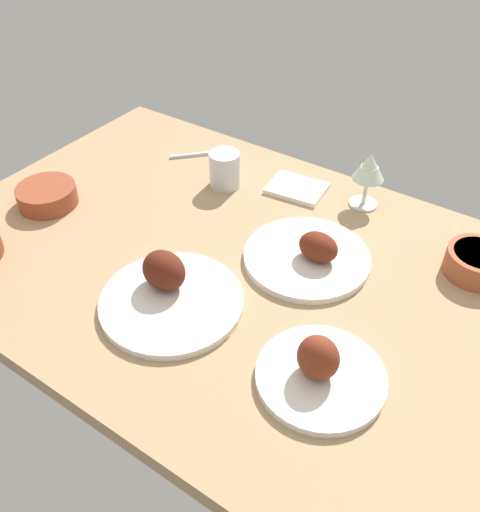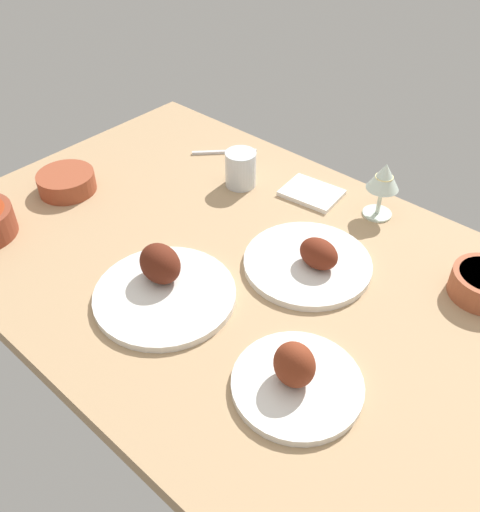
% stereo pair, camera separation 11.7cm
% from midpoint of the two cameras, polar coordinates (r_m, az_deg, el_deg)
% --- Properties ---
extents(dining_table, '(1.40, 0.90, 0.04)m').
position_cam_midpoint_polar(dining_table, '(1.19, -2.80, -1.58)').
color(dining_table, tan).
rests_on(dining_table, ground).
extents(plate_far_side, '(0.23, 0.23, 0.10)m').
position_cam_midpoint_polar(plate_far_side, '(0.95, 4.80, -12.02)').
color(plate_far_side, silver).
rests_on(plate_far_side, dining_table).
extents(plate_center_main, '(0.27, 0.27, 0.08)m').
position_cam_midpoint_polar(plate_center_main, '(1.17, 4.43, -0.03)').
color(plate_center_main, silver).
rests_on(plate_center_main, dining_table).
extents(plate_near_viewer, '(0.29, 0.29, 0.10)m').
position_cam_midpoint_polar(plate_near_viewer, '(1.10, -10.43, -3.88)').
color(plate_near_viewer, silver).
rests_on(plate_near_viewer, dining_table).
extents(bowl_onions, '(0.13, 0.13, 0.05)m').
position_cam_midpoint_polar(bowl_onions, '(1.22, 21.06, -0.68)').
color(bowl_onions, '#A35133').
rests_on(bowl_onions, dining_table).
extents(bowl_soup, '(0.14, 0.14, 0.05)m').
position_cam_midpoint_polar(bowl_soup, '(1.44, -21.74, 5.87)').
color(bowl_soup, brown).
rests_on(bowl_soup, dining_table).
extents(wine_glass, '(0.08, 0.08, 0.14)m').
position_cam_midpoint_polar(wine_glass, '(1.32, 10.87, 8.77)').
color(wine_glass, silver).
rests_on(wine_glass, dining_table).
extents(water_tumbler, '(0.08, 0.08, 0.09)m').
position_cam_midpoint_polar(water_tumbler, '(1.40, -4.03, 8.92)').
color(water_tumbler, silver).
rests_on(water_tumbler, dining_table).
extents(folded_napkin, '(0.15, 0.12, 0.01)m').
position_cam_midpoint_polar(folded_napkin, '(1.40, 3.57, 6.99)').
color(folded_napkin, white).
rests_on(folded_napkin, dining_table).
extents(fork_loose, '(0.13, 0.14, 0.01)m').
position_cam_midpoint_polar(fork_loose, '(1.56, -6.12, 10.50)').
color(fork_loose, silver).
rests_on(fork_loose, dining_table).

